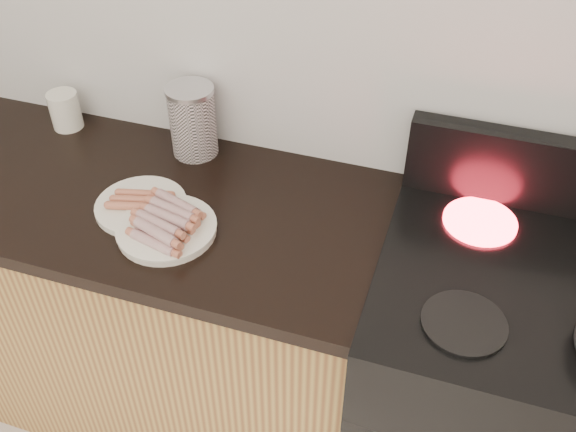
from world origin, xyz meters
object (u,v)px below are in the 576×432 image
(side_plate, at_px, (141,206))
(canister, at_px, (193,121))
(mug, at_px, (65,110))
(stove, at_px, (505,403))
(main_plate, at_px, (167,230))

(side_plate, relative_size, canister, 1.14)
(canister, xyz_separation_m, mug, (-0.42, 0.00, -0.05))
(stove, bearing_deg, canister, 165.84)
(main_plate, distance_m, canister, 0.36)
(stove, relative_size, mug, 8.20)
(stove, distance_m, canister, 1.14)
(stove, relative_size, main_plate, 3.76)
(side_plate, bearing_deg, canister, 84.34)
(mug, bearing_deg, stove, -9.99)
(stove, relative_size, canister, 4.45)
(main_plate, distance_m, mug, 0.60)
(mug, bearing_deg, main_plate, -34.34)
(main_plate, bearing_deg, mug, 145.66)
(side_plate, bearing_deg, stove, 1.78)
(main_plate, relative_size, side_plate, 1.04)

